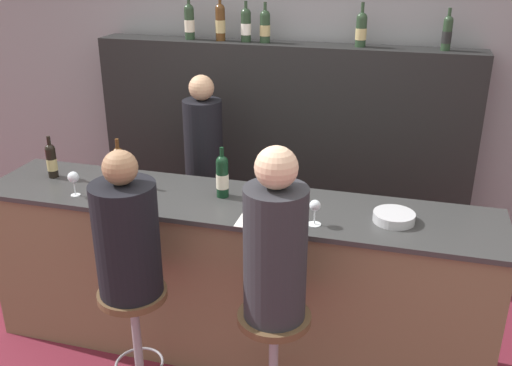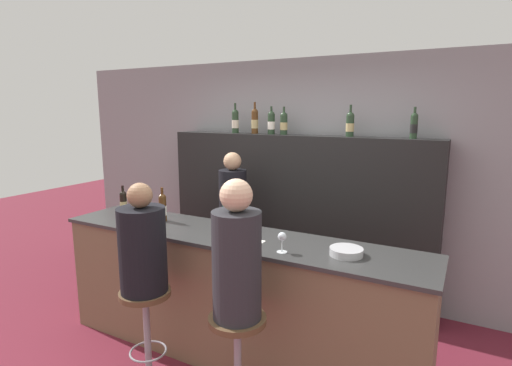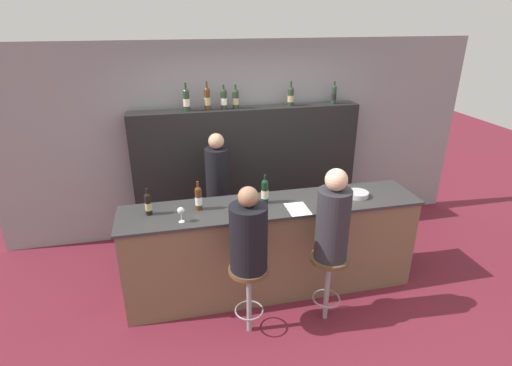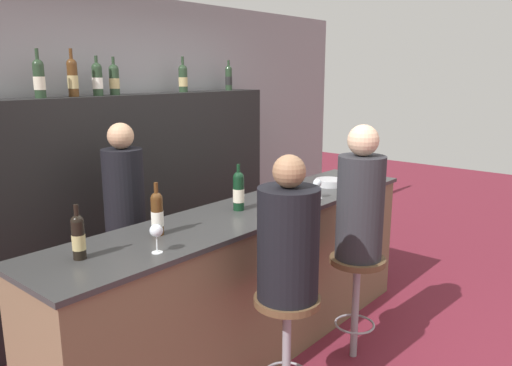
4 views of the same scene
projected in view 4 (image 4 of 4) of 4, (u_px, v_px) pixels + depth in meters
The scene contains 22 objects.
ground_plane at pixel (284, 365), 3.42m from camera, with size 16.00×16.00×0.00m, color maroon.
wall_back at pixel (117, 151), 4.29m from camera, with size 6.40×0.05×2.60m.
bar_counter at pixel (252, 282), 3.49m from camera, with size 3.15×0.63×1.06m.
back_bar_cabinet at pixel (136, 201), 4.24m from camera, with size 2.95×0.28×1.79m.
wine_bottle_counter_0 at pixel (78, 236), 2.46m from camera, with size 0.07×0.07×0.28m.
wine_bottle_counter_1 at pixel (157, 213), 2.82m from camera, with size 0.07×0.07×0.31m.
wine_bottle_counter_2 at pixel (239, 191), 3.33m from camera, with size 0.08×0.08×0.31m.
wine_bottle_backbar_0 at pixel (39, 78), 3.46m from camera, with size 0.08×0.08×0.34m.
wine_bottle_backbar_1 at pixel (73, 77), 3.64m from camera, with size 0.08×0.08×0.35m.
wine_bottle_backbar_2 at pixel (97, 79), 3.80m from camera, with size 0.08×0.08×0.30m.
wine_bottle_backbar_3 at pixel (114, 79), 3.91m from camera, with size 0.08×0.08×0.29m.
wine_bottle_backbar_4 at pixel (183, 78), 4.44m from camera, with size 0.08×0.08×0.31m.
wine_bottle_backbar_5 at pixel (229, 78), 4.88m from camera, with size 0.07×0.07×0.29m.
wine_glass_0 at pixel (156, 232), 2.54m from camera, with size 0.07×0.07×0.15m.
wine_glass_1 at pixel (317, 185), 3.64m from camera, with size 0.08×0.08×0.15m.
metal_bowl at pixel (329, 182), 4.06m from camera, with size 0.23×0.23×0.05m.
tasting_menu at pixel (291, 207), 3.43m from camera, with size 0.21×0.30×0.00m.
bar_stool_left at pixel (287, 323), 2.82m from camera, with size 0.38×0.38×0.74m.
guest_seated_left at pixel (288, 239), 2.71m from camera, with size 0.34×0.34×0.81m.
bar_stool_right at pixel (357, 280), 3.41m from camera, with size 0.38×0.38×0.74m.
guest_seated_right at pixel (360, 201), 3.29m from camera, with size 0.31×0.31×0.90m.
bartender at pixel (127, 243), 3.59m from camera, with size 0.28×0.28×1.63m.
Camera 4 is at (-2.46, -1.84, 1.97)m, focal length 35.00 mm.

